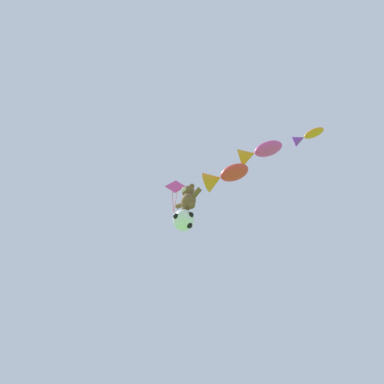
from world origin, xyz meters
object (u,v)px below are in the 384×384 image
fish_kite_magenta (258,152)px  diamond_kite (175,189)px  fish_kite_crimson (224,176)px  fish_kite_tangerine (306,136)px  teddy_bear_kite (188,198)px  soccer_ball_kite (184,220)px

fish_kite_magenta → diamond_kite: 5.19m
fish_kite_magenta → fish_kite_crimson: bearing=-160.6°
fish_kite_tangerine → fish_kite_crimson: bearing=-157.3°
teddy_bear_kite → fish_kite_crimson: fish_kite_crimson is taller
soccer_ball_kite → fish_kite_tangerine: (5.90, 3.30, 4.43)m
fish_kite_tangerine → teddy_bear_kite: bearing=-148.6°
soccer_ball_kite → fish_kite_crimson: 3.95m
soccer_ball_kite → fish_kite_crimson: fish_kite_crimson is taller
teddy_bear_kite → fish_kite_magenta: 4.97m
teddy_bear_kite → fish_kite_tangerine: bearing=31.4°
fish_kite_crimson → teddy_bear_kite: bearing=-126.6°
teddy_bear_kite → fish_kite_tangerine: (5.53, 3.37, 3.24)m
teddy_bear_kite → fish_kite_tangerine: size_ratio=1.01×
fish_kite_crimson → fish_kite_magenta: size_ratio=1.04×
soccer_ball_kite → fish_kite_tangerine: fish_kite_tangerine is taller
fish_kite_tangerine → diamond_kite: diamond_kite is taller
fish_kite_magenta → fish_kite_tangerine: (2.40, 1.14, 0.10)m
teddy_bear_kite → fish_kite_tangerine: fish_kite_tangerine is taller
fish_kite_tangerine → diamond_kite: (-7.33, -2.76, -0.33)m
fish_kite_magenta → fish_kite_tangerine: bearing=25.3°
fish_kite_tangerine → diamond_kite: size_ratio=0.54×
fish_kite_magenta → teddy_bear_kite: bearing=-144.4°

